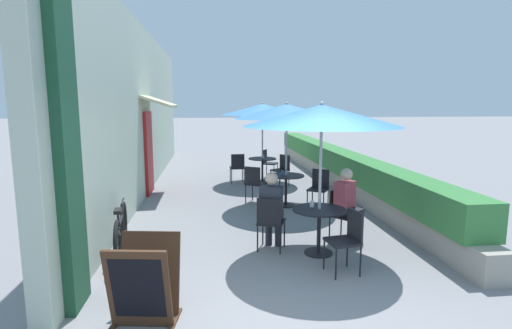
# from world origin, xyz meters

# --- Properties ---
(ground_plane) EXTENTS (120.00, 120.00, 0.00)m
(ground_plane) POSITION_xyz_m (0.00, 0.00, 0.00)
(ground_plane) COLOR gray
(cafe_facade_wall) EXTENTS (0.98, 14.37, 4.20)m
(cafe_facade_wall) POSITION_xyz_m (-2.54, 7.05, 2.09)
(cafe_facade_wall) COLOR #B2C1AD
(cafe_facade_wall) RESTS_ON ground_plane
(planter_hedge) EXTENTS (0.60, 13.37, 1.01)m
(planter_hedge) POSITION_xyz_m (2.75, 7.09, 0.54)
(planter_hedge) COLOR gray
(planter_hedge) RESTS_ON ground_plane
(patio_table_near) EXTENTS (0.82, 0.82, 0.71)m
(patio_table_near) POSITION_xyz_m (0.81, 1.84, 0.53)
(patio_table_near) COLOR black
(patio_table_near) RESTS_ON ground_plane
(patio_umbrella_near) EXTENTS (2.34, 2.34, 2.34)m
(patio_umbrella_near) POSITION_xyz_m (0.81, 1.84, 2.13)
(patio_umbrella_near) COLOR #B7B7BC
(patio_umbrella_near) RESTS_ON ground_plane
(cafe_chair_near_left) EXTENTS (0.56, 0.56, 0.87)m
(cafe_chair_near_left) POSITION_xyz_m (1.34, 2.38, 0.52)
(cafe_chair_near_left) COLOR black
(cafe_chair_near_left) RESTS_ON ground_plane
(seated_patron_near_left) EXTENTS (0.50, 0.51, 1.25)m
(seated_patron_near_left) POSITION_xyz_m (1.42, 2.29, 0.69)
(seated_patron_near_left) COLOR #23232D
(seated_patron_near_left) RESTS_ON ground_plane
(cafe_chair_near_right) EXTENTS (0.52, 0.52, 0.87)m
(cafe_chair_near_right) POSITION_xyz_m (0.09, 2.04, 0.52)
(cafe_chair_near_right) COLOR black
(cafe_chair_near_right) RESTS_ON ground_plane
(seated_patron_near_right) EXTENTS (0.44, 0.49, 1.25)m
(seated_patron_near_right) POSITION_xyz_m (0.13, 2.14, 0.69)
(seated_patron_near_right) COLOR #23232D
(seated_patron_near_right) RESTS_ON ground_plane
(cafe_chair_near_back) EXTENTS (0.46, 0.46, 0.87)m
(cafe_chair_near_back) POSITION_xyz_m (1.01, 1.12, 0.52)
(cafe_chair_near_back) COLOR black
(cafe_chair_near_back) RESTS_ON ground_plane
(coffee_cup_near) EXTENTS (0.07, 0.07, 0.09)m
(coffee_cup_near) POSITION_xyz_m (0.73, 1.98, 0.76)
(coffee_cup_near) COLOR white
(coffee_cup_near) RESTS_ON patio_table_near
(patio_table_mid) EXTENTS (0.82, 0.82, 0.71)m
(patio_table_mid) POSITION_xyz_m (0.86, 4.75, 0.53)
(patio_table_mid) COLOR black
(patio_table_mid) RESTS_ON ground_plane
(patio_umbrella_mid) EXTENTS (2.34, 2.34, 2.34)m
(patio_umbrella_mid) POSITION_xyz_m (0.86, 4.75, 2.13)
(patio_umbrella_mid) COLOR #B7B7BC
(patio_umbrella_mid) RESTS_ON ground_plane
(cafe_chair_mid_left) EXTENTS (0.55, 0.55, 0.87)m
(cafe_chair_mid_left) POSITION_xyz_m (0.18, 5.09, 0.52)
(cafe_chair_mid_left) COLOR black
(cafe_chair_mid_left) RESTS_ON ground_plane
(cafe_chair_mid_right) EXTENTS (0.55, 0.55, 0.87)m
(cafe_chair_mid_right) POSITION_xyz_m (1.53, 4.42, 0.52)
(cafe_chair_mid_right) COLOR black
(cafe_chair_mid_right) RESTS_ON ground_plane
(coffee_cup_mid) EXTENTS (0.07, 0.07, 0.09)m
(coffee_cup_mid) POSITION_xyz_m (0.79, 4.80, 0.76)
(coffee_cup_mid) COLOR teal
(coffee_cup_mid) RESTS_ON patio_table_mid
(patio_table_far) EXTENTS (0.82, 0.82, 0.71)m
(patio_table_far) POSITION_xyz_m (0.69, 7.54, 0.53)
(patio_table_far) COLOR black
(patio_table_far) RESTS_ON ground_plane
(patio_umbrella_far) EXTENTS (2.34, 2.34, 2.34)m
(patio_umbrella_far) POSITION_xyz_m (0.69, 7.54, 2.13)
(patio_umbrella_far) COLOR #B7B7BC
(patio_umbrella_far) RESTS_ON ground_plane
(cafe_chair_far_left) EXTENTS (0.55, 0.55, 0.87)m
(cafe_chair_far_left) POSITION_xyz_m (1.17, 6.96, 0.52)
(cafe_chair_far_left) COLOR black
(cafe_chair_far_left) RESTS_ON ground_plane
(cafe_chair_far_right) EXTENTS (0.54, 0.54, 0.87)m
(cafe_chair_far_right) POSITION_xyz_m (0.96, 8.25, 0.52)
(cafe_chair_far_right) COLOR black
(cafe_chair_far_right) RESTS_ON ground_plane
(cafe_chair_far_back) EXTENTS (0.42, 0.42, 0.87)m
(cafe_chair_far_back) POSITION_xyz_m (-0.05, 7.42, 0.52)
(cafe_chair_far_back) COLOR black
(cafe_chair_far_back) RESTS_ON ground_plane
(coffee_cup_far) EXTENTS (0.07, 0.07, 0.09)m
(coffee_cup_far) POSITION_xyz_m (0.72, 7.63, 0.76)
(coffee_cup_far) COLOR white
(coffee_cup_far) RESTS_ON patio_table_far
(bicycle_leaning) EXTENTS (0.29, 1.78, 0.80)m
(bicycle_leaning) POSITION_xyz_m (-2.20, 2.12, 0.37)
(bicycle_leaning) COLOR black
(bicycle_leaning) RESTS_ON ground_plane
(menu_board) EXTENTS (0.74, 0.72, 0.90)m
(menu_board) POSITION_xyz_m (-1.54, 0.17, 0.45)
(menu_board) COLOR #422819
(menu_board) RESTS_ON ground_plane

